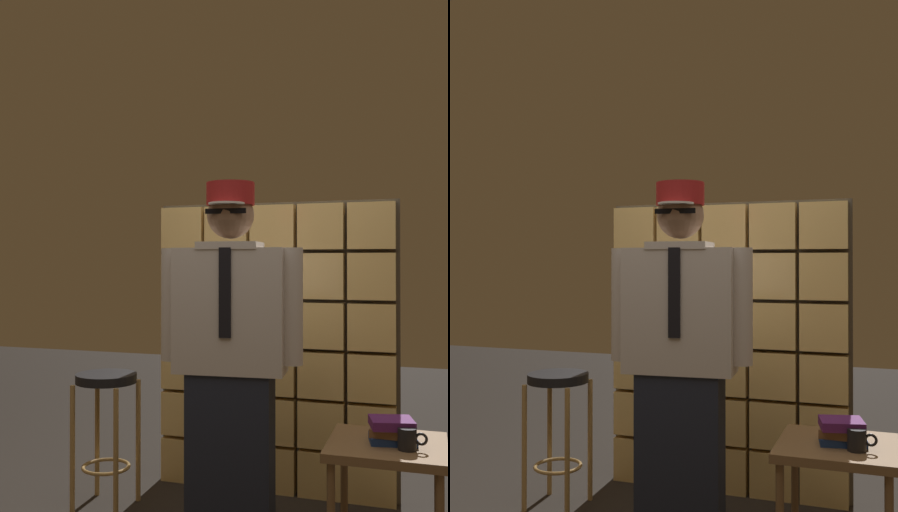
% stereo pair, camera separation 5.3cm
% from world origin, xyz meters
% --- Properties ---
extents(glass_block_wall, '(1.46, 0.10, 1.74)m').
position_xyz_m(glass_block_wall, '(0.00, 1.22, 0.85)').
color(glass_block_wall, '#F2C672').
rests_on(glass_block_wall, ground).
extents(standing_person, '(0.70, 0.31, 1.74)m').
position_xyz_m(standing_person, '(-0.02, 0.43, 0.91)').
color(standing_person, '#1E2333').
rests_on(standing_person, ground).
extents(bar_stool, '(0.34, 0.34, 0.74)m').
position_xyz_m(bar_stool, '(-0.83, 0.70, 0.55)').
color(bar_stool, black).
rests_on(bar_stool, ground).
extents(side_table, '(0.52, 0.52, 0.55)m').
position_xyz_m(side_table, '(0.70, 0.51, 0.48)').
color(side_table, brown).
rests_on(side_table, ground).
extents(book_stack, '(0.22, 0.20, 0.11)m').
position_xyz_m(book_stack, '(0.72, 0.50, 0.61)').
color(book_stack, navy).
rests_on(book_stack, side_table).
extents(coffee_mug, '(0.13, 0.08, 0.09)m').
position_xyz_m(coffee_mug, '(0.79, 0.42, 0.60)').
color(coffee_mug, black).
rests_on(coffee_mug, side_table).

